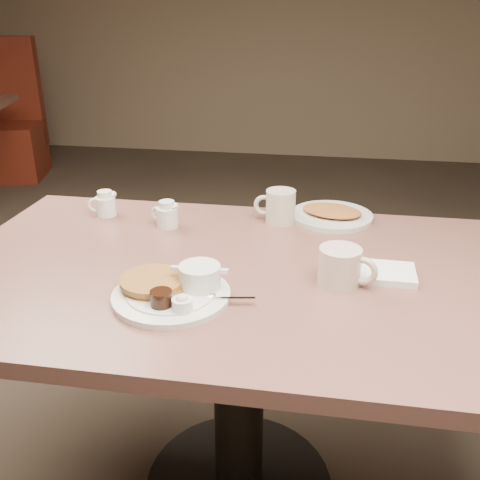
% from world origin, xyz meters
% --- Properties ---
extents(diner_table, '(1.50, 0.90, 0.75)m').
position_xyz_m(diner_table, '(0.00, 0.00, 0.58)').
color(diner_table, '#84564C').
rests_on(diner_table, ground).
extents(main_plate, '(0.33, 0.27, 0.07)m').
position_xyz_m(main_plate, '(-0.12, -0.16, 0.77)').
color(main_plate, silver).
rests_on(main_plate, diner_table).
extents(coffee_mug_near, '(0.15, 0.12, 0.09)m').
position_xyz_m(coffee_mug_near, '(0.25, -0.04, 0.80)').
color(coffee_mug_near, beige).
rests_on(coffee_mug_near, diner_table).
extents(napkin, '(0.15, 0.12, 0.02)m').
position_xyz_m(napkin, '(0.36, 0.02, 0.76)').
color(napkin, white).
rests_on(napkin, diner_table).
extents(coffee_mug_far, '(0.13, 0.09, 0.10)m').
position_xyz_m(coffee_mug_far, '(0.07, 0.33, 0.80)').
color(coffee_mug_far, beige).
rests_on(coffee_mug_far, diner_table).
extents(creamer_left, '(0.09, 0.07, 0.08)m').
position_xyz_m(creamer_left, '(-0.47, 0.30, 0.79)').
color(creamer_left, white).
rests_on(creamer_left, diner_table).
extents(creamer_right, '(0.09, 0.08, 0.08)m').
position_xyz_m(creamer_right, '(-0.26, 0.24, 0.79)').
color(creamer_right, silver).
rests_on(creamer_right, diner_table).
extents(hash_plate, '(0.32, 0.32, 0.04)m').
position_xyz_m(hash_plate, '(0.23, 0.39, 0.76)').
color(hash_plate, beige).
rests_on(hash_plate, diner_table).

